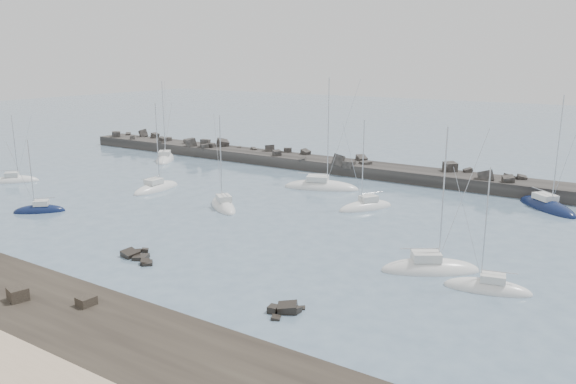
% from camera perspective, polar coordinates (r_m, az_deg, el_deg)
% --- Properties ---
extents(ground, '(400.00, 400.00, 0.00)m').
position_cam_1_polar(ground, '(59.09, -5.40, -4.96)').
color(ground, slate).
rests_on(ground, ground).
extents(rock_shelf, '(140.00, 12.00, 1.83)m').
position_cam_1_polar(rock_shelf, '(45.31, -23.33, -12.06)').
color(rock_shelf, black).
rests_on(rock_shelf, ground).
extents(rock_cluster_near, '(4.66, 3.34, 1.41)m').
position_cam_1_polar(rock_cluster_near, '(55.77, -15.07, -6.53)').
color(rock_cluster_near, black).
rests_on(rock_cluster_near, ground).
extents(rock_cluster_far, '(2.30, 3.44, 1.44)m').
position_cam_1_polar(rock_cluster_far, '(43.25, -0.14, -12.02)').
color(rock_cluster_far, black).
rests_on(rock_cluster_far, ground).
extents(breakwater, '(115.00, 7.51, 5.01)m').
position_cam_1_polar(breakwater, '(93.93, 5.50, 2.25)').
color(breakwater, '#292725').
rests_on(breakwater, ground).
extents(sailboat_0, '(6.22, 6.58, 11.12)m').
position_cam_1_polar(sailboat_0, '(95.47, -26.01, 1.00)').
color(sailboat_0, white).
rests_on(sailboat_0, ground).
extents(sailboat_1, '(8.44, 9.65, 15.50)m').
position_cam_1_polar(sailboat_1, '(106.37, -12.37, 3.26)').
color(sailboat_1, white).
rests_on(sailboat_1, ground).
extents(sailboat_2, '(5.68, 5.59, 9.88)m').
position_cam_1_polar(sailboat_2, '(75.93, -23.92, -1.77)').
color(sailboat_2, '#0E193C').
rests_on(sailboat_2, ground).
extents(sailboat_3, '(2.84, 8.52, 13.46)m').
position_cam_1_polar(sailboat_3, '(82.90, -13.23, 0.30)').
color(sailboat_3, white).
rests_on(sailboat_3, ground).
extents(sailboat_4, '(11.40, 7.00, 17.08)m').
position_cam_1_polar(sailboat_4, '(81.69, 3.39, 0.45)').
color(sailboat_4, white).
rests_on(sailboat_4, ground).
extents(sailboat_5, '(7.83, 6.66, 12.70)m').
position_cam_1_polar(sailboat_5, '(71.85, -6.59, -1.47)').
color(sailboat_5, white).
rests_on(sailboat_5, ground).
extents(sailboat_6, '(6.04, 7.74, 12.28)m').
position_cam_1_polar(sailboat_6, '(71.50, 7.90, -1.59)').
color(sailboat_6, white).
rests_on(sailboat_6, ground).
extents(sailboat_7, '(8.93, 7.11, 14.12)m').
position_cam_1_polar(sailboat_7, '(52.41, 14.23, -7.64)').
color(sailboat_7, white).
rests_on(sailboat_7, ground).
extents(sailboat_8, '(9.26, 8.89, 15.44)m').
position_cam_1_polar(sailboat_8, '(78.12, 24.79, -1.44)').
color(sailboat_8, '#0E193C').
rests_on(sailboat_8, ground).
extents(sailboat_9, '(7.34, 3.73, 11.21)m').
position_cam_1_polar(sailboat_9, '(49.72, 19.61, -9.25)').
color(sailboat_9, white).
rests_on(sailboat_9, ground).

